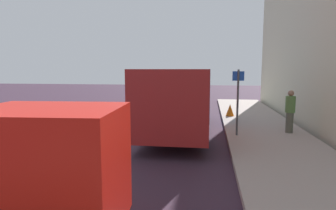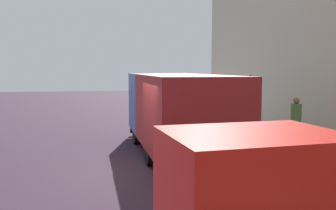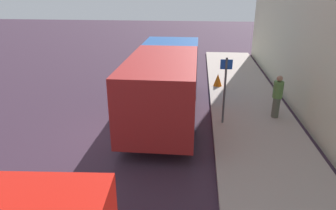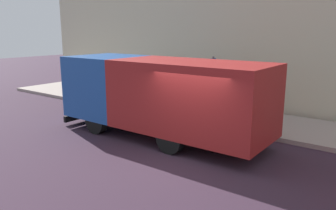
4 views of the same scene
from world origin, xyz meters
The scene contains 6 objects.
ground centered at (0.00, 0.00, 0.00)m, with size 80.00×80.00×0.00m, color #362433.
sidewalk centered at (4.67, 0.00, 0.08)m, with size 3.33×30.00×0.16m, color #A3938B.
large_utility_truck centered at (1.08, 2.02, 1.56)m, with size 2.51×7.83×2.73m.
pedestrian_walking centered at (5.54, 2.02, 1.07)m, with size 0.49×0.49×1.73m.
traffic_cone_orange centered at (3.44, 6.01, 0.48)m, with size 0.46×0.46×0.65m, color orange.
street_sign_post centered at (3.39, 1.26, 1.67)m, with size 0.44×0.08×2.56m.
Camera 2 is at (-1.80, -10.39, 2.93)m, focal length 40.49 mm.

